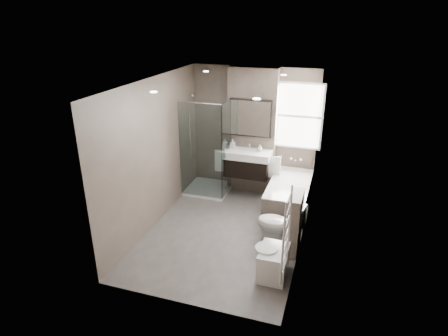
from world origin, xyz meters
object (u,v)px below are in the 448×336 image
at_px(toilet, 280,225).
at_px(bidet, 273,262).
at_px(vanity, 247,163).
at_px(bathtub, 289,195).

bearing_deg(toilet, bidet, 12.42).
relative_size(vanity, bathtub, 0.59).
bearing_deg(bidet, vanity, 112.93).
distance_m(toilet, bidet, 0.80).
xyz_separation_m(vanity, toilet, (0.97, -1.61, -0.35)).
relative_size(vanity, toilet, 1.23).
height_order(vanity, bathtub, vanity).
bearing_deg(bathtub, vanity, 160.63).
height_order(bathtub, toilet, toilet).
xyz_separation_m(toilet, bidet, (0.04, -0.79, -0.16)).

